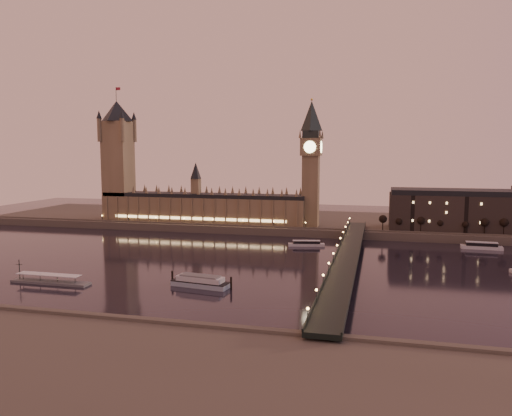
{
  "coord_description": "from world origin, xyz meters",
  "views": [
    {
      "loc": [
        108.79,
        -285.48,
        67.45
      ],
      "look_at": [
        29.12,
        35.0,
        29.9
      ],
      "focal_mm": 35.0,
      "sensor_mm": 36.0,
      "label": 1
    }
  ],
  "objects_px": {
    "moored_barge": "(200,281)",
    "cruise_boat_b": "(482,246)",
    "cruise_boat_a": "(306,244)",
    "pontoon_pier": "(50,281)"
  },
  "relations": [
    {
      "from": "cruise_boat_a",
      "to": "cruise_boat_b",
      "type": "bearing_deg",
      "value": -2.51
    },
    {
      "from": "cruise_boat_b",
      "to": "pontoon_pier",
      "type": "height_order",
      "value": "pontoon_pier"
    },
    {
      "from": "moored_barge",
      "to": "cruise_boat_b",
      "type": "bearing_deg",
      "value": 49.59
    },
    {
      "from": "pontoon_pier",
      "to": "cruise_boat_b",
      "type": "bearing_deg",
      "value": 32.99
    },
    {
      "from": "cruise_boat_a",
      "to": "moored_barge",
      "type": "xyz_separation_m",
      "value": [
        -36.09,
        -120.22,
        0.84
      ]
    },
    {
      "from": "cruise_boat_a",
      "to": "pontoon_pier",
      "type": "xyz_separation_m",
      "value": [
        -113.22,
        -132.89,
        -0.59
      ]
    },
    {
      "from": "cruise_boat_a",
      "to": "moored_barge",
      "type": "bearing_deg",
      "value": -117.92
    },
    {
      "from": "cruise_boat_a",
      "to": "pontoon_pier",
      "type": "distance_m",
      "value": 174.59
    },
    {
      "from": "cruise_boat_b",
      "to": "moored_barge",
      "type": "relative_size",
      "value": 0.8
    },
    {
      "from": "pontoon_pier",
      "to": "moored_barge",
      "type": "bearing_deg",
      "value": 9.33
    }
  ]
}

